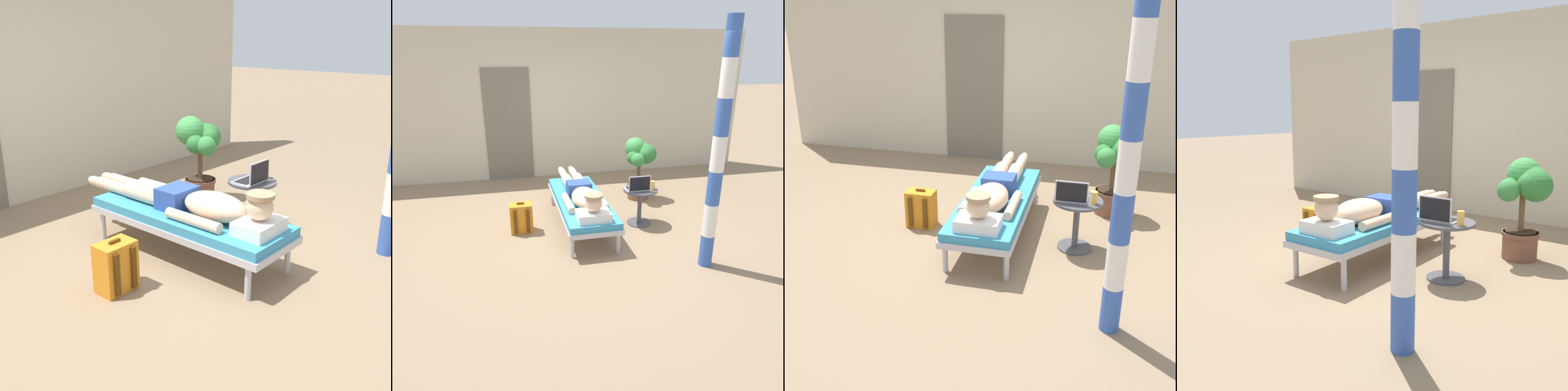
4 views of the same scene
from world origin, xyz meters
TOP-DOWN VIEW (x-y plane):
  - ground_plane at (0.00, 0.00)m, footprint 40.00×40.00m
  - house_wall_back at (-0.01, 2.65)m, footprint 7.60×0.20m
  - house_door_panel at (-0.86, 2.54)m, footprint 0.84×0.03m
  - lounge_chair at (-0.01, 0.16)m, footprint 0.67×1.89m
  - person_reclining at (-0.01, 0.09)m, footprint 0.53×2.17m
  - side_table at (0.82, 0.06)m, footprint 0.48×0.48m
  - laptop at (0.76, 0.00)m, footprint 0.31×0.24m
  - drink_glass at (0.97, -0.00)m, footprint 0.06×0.06m
  - backpack at (-0.83, 0.17)m, footprint 0.30×0.26m
  - potted_plant at (1.16, 1.02)m, footprint 0.50×0.56m
  - porch_post at (1.18, -1.18)m, footprint 0.15×0.15m

SIDE VIEW (x-z plane):
  - ground_plane at x=0.00m, z-range 0.00..0.00m
  - backpack at x=-0.83m, z-range -0.02..0.41m
  - lounge_chair at x=-0.01m, z-range 0.14..0.56m
  - side_table at x=0.82m, z-range 0.09..0.62m
  - person_reclining at x=-0.01m, z-range 0.36..0.68m
  - laptop at x=0.76m, z-range 0.47..0.69m
  - drink_glass at x=0.97m, z-range 0.52..0.65m
  - potted_plant at x=1.16m, z-range 0.14..1.14m
  - house_door_panel at x=-0.86m, z-range 0.00..2.04m
  - porch_post at x=1.18m, z-range 0.00..2.65m
  - house_wall_back at x=-0.01m, z-range 0.00..2.70m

